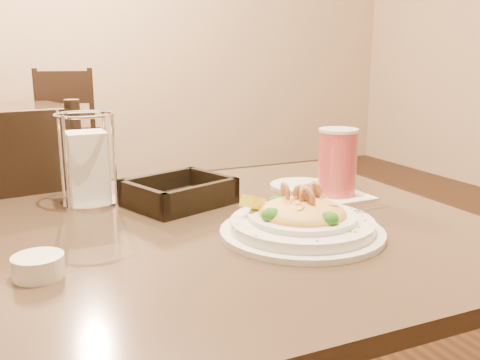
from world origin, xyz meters
name	(u,v)px	position (x,y,z in m)	size (l,w,h in m)	color
main_table	(244,327)	(0.00, 0.00, 0.49)	(0.90, 0.90, 0.72)	black
dining_chair_far	(69,129)	(0.04, 3.10, 0.50)	(0.50, 0.50, 0.93)	black
pasta_bowl	(302,221)	(0.06, -0.11, 0.74)	(0.33, 0.30, 0.10)	white
drink_glass	(337,163)	(0.27, 0.09, 0.79)	(0.14, 0.14, 0.16)	white
bread_basket	(179,195)	(-0.08, 0.17, 0.74)	(0.25, 0.22, 0.06)	black
napkin_caddy	(88,165)	(-0.25, 0.26, 0.80)	(0.13, 0.13, 0.20)	silver
side_plate	(301,186)	(0.24, 0.19, 0.72)	(0.15, 0.15, 0.01)	white
butter_ramekin	(38,266)	(-0.38, -0.11, 0.73)	(0.08, 0.08, 0.03)	white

